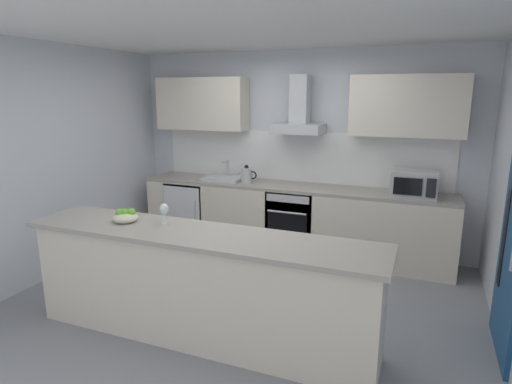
# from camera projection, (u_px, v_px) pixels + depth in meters

# --- Properties ---
(ground) EXTENTS (5.56, 4.67, 0.02)m
(ground) POSITION_uv_depth(u_px,v_px,m) (244.00, 303.00, 4.30)
(ground) COLOR gray
(ceiling) EXTENTS (5.56, 4.67, 0.02)m
(ceiling) POSITION_uv_depth(u_px,v_px,m) (242.00, 27.00, 3.72)
(ceiling) COLOR white
(wall_back) EXTENTS (5.56, 0.12, 2.60)m
(wall_back) POSITION_uv_depth(u_px,v_px,m) (300.00, 151.00, 5.72)
(wall_back) COLOR silver
(wall_back) RESTS_ON ground
(wall_left) EXTENTS (0.12, 4.67, 2.60)m
(wall_left) POSITION_uv_depth(u_px,v_px,m) (55.00, 161.00, 4.86)
(wall_left) COLOR silver
(wall_left) RESTS_ON ground
(backsplash_tile) EXTENTS (3.87, 0.02, 0.66)m
(backsplash_tile) POSITION_uv_depth(u_px,v_px,m) (298.00, 157.00, 5.67)
(backsplash_tile) COLOR white
(counter_back) EXTENTS (4.01, 0.60, 0.90)m
(counter_back) POSITION_uv_depth(u_px,v_px,m) (290.00, 219.00, 5.57)
(counter_back) COLOR beige
(counter_back) RESTS_ON ground
(counter_island) EXTENTS (3.08, 0.64, 0.94)m
(counter_island) POSITION_uv_depth(u_px,v_px,m) (199.00, 286.00, 3.57)
(counter_island) COLOR beige
(counter_island) RESTS_ON ground
(upper_cabinets) EXTENTS (3.96, 0.32, 0.70)m
(upper_cabinets) POSITION_uv_depth(u_px,v_px,m) (296.00, 105.00, 5.38)
(upper_cabinets) COLOR beige
(oven) EXTENTS (0.60, 0.62, 0.80)m
(oven) POSITION_uv_depth(u_px,v_px,m) (294.00, 219.00, 5.52)
(oven) COLOR slate
(oven) RESTS_ON ground
(refrigerator) EXTENTS (0.58, 0.60, 0.85)m
(refrigerator) POSITION_uv_depth(u_px,v_px,m) (192.00, 210.00, 6.07)
(refrigerator) COLOR white
(refrigerator) RESTS_ON ground
(microwave) EXTENTS (0.50, 0.38, 0.30)m
(microwave) POSITION_uv_depth(u_px,v_px,m) (414.00, 184.00, 4.84)
(microwave) COLOR #B7BABC
(microwave) RESTS_ON counter_back
(sink) EXTENTS (0.50, 0.40, 0.26)m
(sink) POSITION_uv_depth(u_px,v_px,m) (224.00, 178.00, 5.79)
(sink) COLOR silver
(sink) RESTS_ON counter_back
(kettle) EXTENTS (0.29, 0.15, 0.24)m
(kettle) POSITION_uv_depth(u_px,v_px,m) (247.00, 175.00, 5.60)
(kettle) COLOR #B7BABC
(kettle) RESTS_ON counter_back
(range_hood) EXTENTS (0.62, 0.45, 0.72)m
(range_hood) POSITION_uv_depth(u_px,v_px,m) (299.00, 115.00, 5.34)
(range_hood) COLOR #B7BABC
(wine_glass) EXTENTS (0.08, 0.08, 0.18)m
(wine_glass) POSITION_uv_depth(u_px,v_px,m) (164.00, 210.00, 3.69)
(wine_glass) COLOR silver
(wine_glass) RESTS_ON counter_island
(fruit_bowl) EXTENTS (0.22, 0.22, 0.13)m
(fruit_bowl) POSITION_uv_depth(u_px,v_px,m) (125.00, 217.00, 3.76)
(fruit_bowl) COLOR beige
(fruit_bowl) RESTS_ON counter_island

